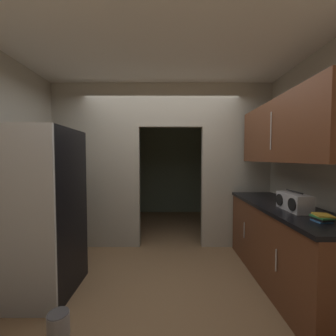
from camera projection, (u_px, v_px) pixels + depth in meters
ground at (159, 291)px, 2.38m from camera, size 20.00×20.00×0.00m
kitchen_overhead_slab at (160, 57)px, 2.63m from camera, size 3.99×6.48×0.06m
kitchen_partition at (160, 160)px, 3.56m from camera, size 3.59×0.12×2.71m
adjoining_room_shell at (164, 164)px, 5.21m from camera, size 3.59×2.35×2.71m
refrigerator at (35, 212)px, 2.33m from camera, size 0.85×0.80×1.81m
lower_cabinet_run at (284, 245)px, 2.51m from camera, size 0.64×1.98×0.93m
upper_cabinet_counterside at (287, 131)px, 2.45m from camera, size 0.36×1.78×0.73m
boombox at (294, 202)px, 2.26m from camera, size 0.19×0.40×0.21m
book_stack at (323, 218)px, 1.85m from camera, size 0.16×0.17×0.07m
paint_can at (59, 325)px, 1.77m from camera, size 0.18×0.18×0.20m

